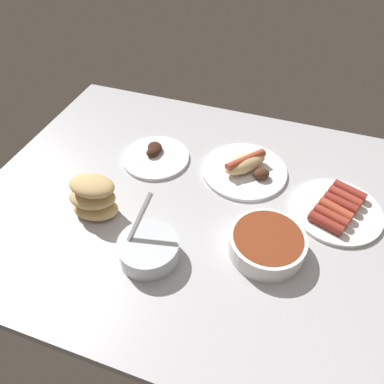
{
  "coord_description": "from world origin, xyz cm",
  "views": [
    {
      "loc": [
        -18.47,
        64.02,
        71.39
      ],
      "look_at": [
        3.83,
        -0.08,
        3.0
      ],
      "focal_mm": 34.8,
      "sensor_mm": 36.0,
      "label": 1
    }
  ],
  "objects_px": {
    "bowl_chili": "(267,243)",
    "bowl_coleslaw": "(148,249)",
    "plate_hotdog_assembled": "(245,168)",
    "plate_sausages": "(337,209)",
    "bread_stack": "(93,197)",
    "plate_grilled_meat": "(155,156)"
  },
  "relations": [
    {
      "from": "bowl_chili",
      "to": "bowl_coleslaw",
      "type": "xyz_separation_m",
      "value": [
        0.25,
        0.1,
        -0.0
      ]
    },
    {
      "from": "plate_hotdog_assembled",
      "to": "bowl_chili",
      "type": "bearing_deg",
      "value": 113.5
    },
    {
      "from": "plate_sausages",
      "to": "bread_stack",
      "type": "relative_size",
      "value": 1.75
    },
    {
      "from": "bread_stack",
      "to": "plate_grilled_meat",
      "type": "xyz_separation_m",
      "value": [
        -0.06,
        -0.25,
        -0.05
      ]
    },
    {
      "from": "plate_grilled_meat",
      "to": "bowl_coleslaw",
      "type": "xyz_separation_m",
      "value": [
        -0.12,
        0.33,
        0.02
      ]
    },
    {
      "from": "plate_sausages",
      "to": "bowl_coleslaw",
      "type": "distance_m",
      "value": 0.49
    },
    {
      "from": "bowl_coleslaw",
      "to": "bowl_chili",
      "type": "bearing_deg",
      "value": -157.61
    },
    {
      "from": "plate_sausages",
      "to": "bowl_coleslaw",
      "type": "height_order",
      "value": "bowl_coleslaw"
    },
    {
      "from": "plate_hotdog_assembled",
      "to": "bowl_coleslaw",
      "type": "bearing_deg",
      "value": 68.37
    },
    {
      "from": "plate_sausages",
      "to": "bowl_chili",
      "type": "bearing_deg",
      "value": 50.51
    },
    {
      "from": "plate_sausages",
      "to": "bowl_chili",
      "type": "distance_m",
      "value": 0.23
    },
    {
      "from": "bowl_chili",
      "to": "plate_hotdog_assembled",
      "type": "distance_m",
      "value": 0.27
    },
    {
      "from": "plate_grilled_meat",
      "to": "bowl_chili",
      "type": "bearing_deg",
      "value": 149.02
    },
    {
      "from": "plate_hotdog_assembled",
      "to": "bread_stack",
      "type": "bearing_deg",
      "value": 40.27
    },
    {
      "from": "bowl_coleslaw",
      "to": "plate_grilled_meat",
      "type": "bearing_deg",
      "value": -69.18
    },
    {
      "from": "bread_stack",
      "to": "bowl_chili",
      "type": "xyz_separation_m",
      "value": [
        -0.43,
        -0.02,
        -0.03
      ]
    },
    {
      "from": "bread_stack",
      "to": "plate_hotdog_assembled",
      "type": "relative_size",
      "value": 0.55
    },
    {
      "from": "bowl_chili",
      "to": "bowl_coleslaw",
      "type": "relative_size",
      "value": 1.18
    },
    {
      "from": "plate_grilled_meat",
      "to": "bowl_coleslaw",
      "type": "relative_size",
      "value": 1.33
    },
    {
      "from": "plate_sausages",
      "to": "plate_grilled_meat",
      "type": "height_order",
      "value": "plate_sausages"
    },
    {
      "from": "plate_sausages",
      "to": "plate_hotdog_assembled",
      "type": "height_order",
      "value": "plate_hotdog_assembled"
    },
    {
      "from": "plate_sausages",
      "to": "bowl_coleslaw",
      "type": "xyz_separation_m",
      "value": [
        0.4,
        0.28,
        0.02
      ]
    }
  ]
}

